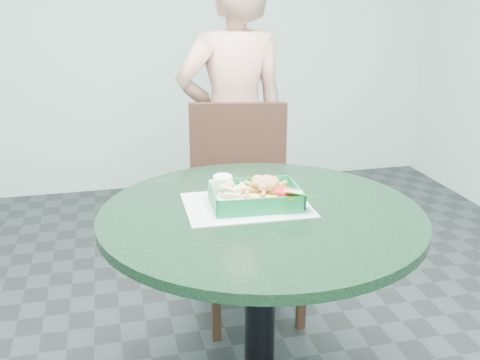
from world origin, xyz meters
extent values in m
cylinder|color=black|center=(0.00, 0.00, 0.38)|extent=(0.10, 0.10, 0.70)
cylinder|color=#354E3C|center=(0.00, 0.00, 0.73)|extent=(0.99, 0.99, 0.03)
cube|color=#49291E|center=(0.13, 0.67, 0.45)|extent=(0.44, 0.44, 0.04)
cube|color=#49291E|center=(0.13, 0.86, 0.70)|extent=(0.44, 0.04, 0.46)
cube|color=#49291E|center=(-0.05, 0.48, 0.21)|extent=(0.04, 0.04, 0.43)
cube|color=#49291E|center=(0.32, 0.48, 0.21)|extent=(0.04, 0.04, 0.43)
cube|color=#49291E|center=(-0.05, 0.85, 0.21)|extent=(0.04, 0.04, 0.43)
cube|color=#49291E|center=(0.32, 0.85, 0.21)|extent=(0.04, 0.04, 0.43)
imported|color=tan|center=(0.16, 1.07, 0.78)|extent=(0.61, 0.44, 1.57)
cube|color=#A9C4BA|center=(-0.03, 0.05, 0.75)|extent=(0.39, 0.29, 0.00)
cube|color=#0C6634|center=(-0.01, 0.05, 0.76)|extent=(0.27, 0.20, 0.01)
cube|color=white|center=(-0.01, 0.05, 0.76)|extent=(0.26, 0.18, 0.00)
cube|color=#0C6634|center=(-0.01, 0.15, 0.78)|extent=(0.27, 0.01, 0.05)
cube|color=#0C6634|center=(-0.01, -0.04, 0.78)|extent=(0.27, 0.01, 0.05)
cube|color=#0C6634|center=(0.13, 0.05, 0.78)|extent=(0.01, 0.20, 0.05)
cube|color=#0C6634|center=(-0.14, 0.05, 0.78)|extent=(0.01, 0.20, 0.05)
cylinder|color=gold|center=(0.03, 0.07, 0.78)|extent=(0.13, 0.13, 0.02)
cylinder|color=white|center=(-0.09, 0.15, 0.80)|extent=(0.06, 0.06, 0.03)
cylinder|color=white|center=(-0.09, 0.15, 0.82)|extent=(0.05, 0.05, 0.00)
cylinder|color=white|center=(0.08, 0.01, 0.78)|extent=(0.07, 0.07, 0.02)
torus|color=#FFEEC8|center=(0.08, 0.01, 0.79)|extent=(0.07, 0.07, 0.01)
cylinder|color=red|center=(0.08, 0.01, 0.80)|extent=(0.06, 0.06, 0.01)
camera|label=1|loc=(-0.44, -1.51, 1.41)|focal=42.00mm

